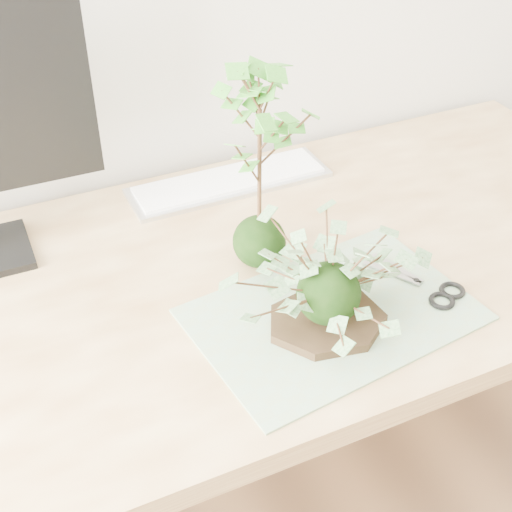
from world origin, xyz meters
name	(u,v)px	position (x,y,z in m)	size (l,w,h in m)	color
desk	(249,310)	(0.03, 1.23, 0.65)	(1.60, 0.70, 0.74)	#D4B880
cutting_mat	(333,314)	(0.10, 1.07, 0.74)	(0.42, 0.28, 0.00)	gray
stone_dish	(326,321)	(0.08, 1.06, 0.75)	(0.19, 0.19, 0.01)	black
ivy_kokedama	(331,269)	(0.08, 1.06, 0.85)	(0.30, 0.30, 0.19)	black
maple_kokedama	(260,123)	(0.05, 1.24, 1.00)	(0.22, 0.22, 0.37)	black
keyboard	(229,181)	(0.10, 1.49, 0.75)	(0.40, 0.12, 0.02)	#BBBABD
scissors	(430,292)	(0.26, 1.05, 0.75)	(0.09, 0.17, 0.01)	gray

